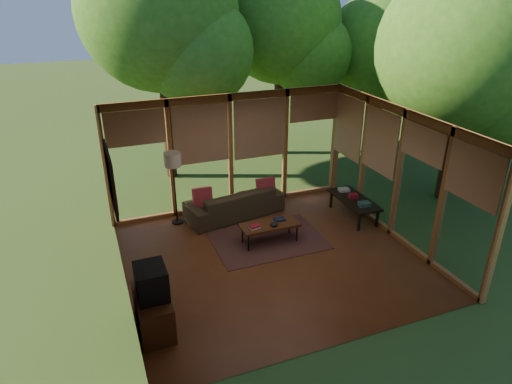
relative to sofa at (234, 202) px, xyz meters
name	(u,v)px	position (x,y,z in m)	size (l,w,h in m)	color
floor	(272,258)	(0.10, -2.00, -0.32)	(5.50, 5.50, 0.00)	brown
ceiling	(275,124)	(0.10, -2.00, 2.38)	(5.50, 5.50, 0.00)	white
wall_left	(118,222)	(-2.65, -2.00, 1.03)	(0.04, 5.00, 2.70)	beige
wall_front	(346,268)	(0.10, -4.50, 1.03)	(5.50, 0.04, 2.70)	beige
window_wall_back	(231,152)	(0.10, 0.50, 1.03)	(5.50, 0.12, 2.70)	#9C6130
window_wall_right	(399,175)	(2.85, -2.00, 1.03)	(0.12, 5.00, 2.70)	#9C6130
exterior_lawn	(378,117)	(8.10, 6.00, -0.33)	(40.00, 40.00, 0.00)	#33501E
tree_nw	(158,11)	(-0.86, 2.94, 3.95)	(3.91, 3.91, 6.24)	#352013
tree_ne	(280,23)	(2.68, 3.64, 3.54)	(3.45, 3.45, 5.60)	#352013
tree_se	(464,48)	(5.03, -0.92, 3.26)	(3.82, 3.82, 5.50)	#352013
tree_far	(379,49)	(5.90, 3.35, 2.70)	(3.39, 3.39, 4.73)	#352013
rug	(268,240)	(0.28, -1.32, -0.32)	(2.26, 1.60, 0.01)	brown
sofa	(234,202)	(0.00, 0.00, 0.00)	(2.21, 0.87, 0.65)	#3C301E
pillow_left	(203,198)	(-0.75, -0.05, 0.27)	(0.42, 0.14, 0.42)	maroon
pillow_right	(266,188)	(0.75, -0.05, 0.27)	(0.42, 0.14, 0.42)	maroon
ct_book_lower	(255,227)	(-0.07, -1.46, 0.12)	(0.21, 0.16, 0.03)	beige
ct_book_upper	(255,226)	(-0.07, -1.46, 0.15)	(0.20, 0.15, 0.03)	maroon
ct_book_side	(279,219)	(0.53, -1.33, 0.12)	(0.22, 0.17, 0.03)	black
ct_bowl	(274,224)	(0.33, -1.51, 0.14)	(0.16, 0.16, 0.07)	black
media_cabinet	(153,312)	(-2.37, -3.13, -0.02)	(0.50, 1.00, 0.60)	#502915
television	(151,282)	(-2.35, -3.13, 0.53)	(0.45, 0.55, 0.50)	black
console_book_a	(364,204)	(2.50, -1.45, 0.18)	(0.25, 0.18, 0.09)	#30544A
console_book_b	(353,196)	(2.50, -1.00, 0.18)	(0.20, 0.14, 0.09)	maroon
console_book_c	(344,190)	(2.50, -0.60, 0.16)	(0.24, 0.18, 0.07)	beige
floor_lamp	(173,164)	(-1.31, 0.13, 1.08)	(0.36, 0.36, 1.65)	black
coffee_table	(270,225)	(0.28, -1.41, 0.07)	(1.20, 0.50, 0.43)	#502915
side_console	(354,200)	(2.50, -1.05, 0.09)	(0.60, 1.40, 0.46)	black
wall_painting	(111,179)	(-2.62, -0.60, 1.23)	(0.06, 1.35, 1.15)	black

